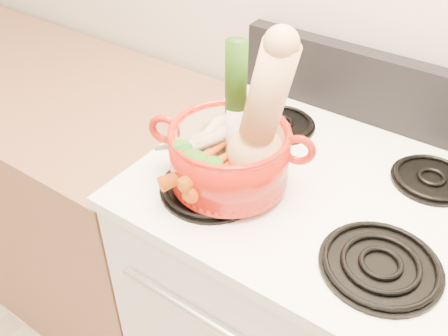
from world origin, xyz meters
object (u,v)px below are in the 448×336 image
Objects in this scene: stove_body at (302,316)px; leek at (236,102)px; dutch_oven at (229,156)px; squash at (263,113)px.

leek reaches higher than stove_body.
dutch_oven is 0.87× the size of leek.
stove_body is at bearing 2.89° from leek.
squash is (-0.10, -0.10, 0.69)m from stove_body.
dutch_oven is 0.82× the size of squash.
stove_body is 3.02× the size of squash.
leek is (-0.07, 0.02, -0.01)m from squash.
dutch_oven is 0.11m from leek.
dutch_oven is at bearing -97.33° from leek.
stove_body is 0.71m from leek.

